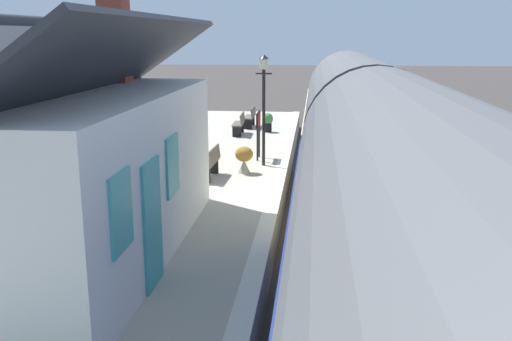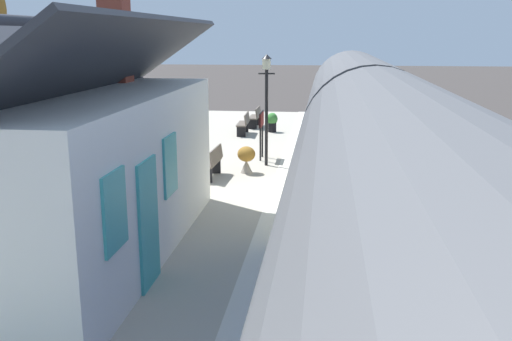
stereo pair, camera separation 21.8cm
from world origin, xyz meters
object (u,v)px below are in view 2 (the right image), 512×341
object	(u,v)px
train	(397,268)
station_building	(73,169)
bench_near_building	(212,162)
planter_corner_building	(246,158)
planter_under_sign	(176,135)
bench_platform_end	(256,116)
lamp_post_platform	(267,88)
planter_by_door	(138,160)
planter_bench_right	(272,121)
bench_mid_platform	(244,123)
station_sign_board	(261,123)

from	to	relation	value
train	station_building	distance (m)	6.43
train	station_building	world-z (taller)	station_building
bench_near_building	planter_corner_building	size ratio (longest dim) A/B	1.77
bench_near_building	planter_under_sign	world-z (taller)	bench_near_building
bench_platform_end	lamp_post_platform	size ratio (longest dim) A/B	0.41
station_building	planter_by_door	world-z (taller)	station_building
planter_bench_right	bench_platform_end	bearing A→B (deg)	35.15
train	bench_near_building	world-z (taller)	train
bench_mid_platform	planter_by_door	distance (m)	7.53
planter_corner_building	bench_platform_end	bearing A→B (deg)	5.15
lamp_post_platform	planter_bench_right	bearing A→B (deg)	3.64
bench_platform_end	planter_bench_right	xyz separation A→B (m)	(-1.22, -0.86, -0.03)
bench_mid_platform	bench_platform_end	world-z (taller)	same
bench_mid_platform	planter_under_sign	distance (m)	3.07
train	bench_mid_platform	bearing A→B (deg)	14.01
bench_mid_platform	planter_corner_building	bearing A→B (deg)	-171.34
planter_bench_right	planter_by_door	bearing A→B (deg)	158.31
planter_bench_right	planter_under_sign	world-z (taller)	planter_bench_right
train	planter_by_door	distance (m)	11.34
train	bench_platform_end	size ratio (longest dim) A/B	19.77
bench_near_building	planter_bench_right	distance (m)	8.15
station_building	bench_platform_end	xyz separation A→B (m)	(15.24, -1.53, -1.14)
lamp_post_platform	station_sign_board	size ratio (longest dim) A/B	2.19
bench_platform_end	bench_near_building	xyz separation A→B (m)	(-9.31, 0.11, 0.00)
train	planter_by_door	size ratio (longest dim) A/B	32.29
bench_mid_platform	planter_corner_building	distance (m)	6.67
planter_by_door	station_sign_board	bearing A→B (deg)	-51.59
bench_platform_end	bench_near_building	size ratio (longest dim) A/B	0.99
station_building	planter_under_sign	xyz separation A→B (m)	(11.33, 1.10, -1.35)
lamp_post_platform	bench_platform_end	bearing A→B (deg)	9.49
bench_near_building	lamp_post_platform	world-z (taller)	lamp_post_platform
train	station_building	size ratio (longest dim) A/B	3.41
bench_platform_end	planter_corner_building	xyz separation A→B (m)	(-8.58, -0.77, -0.02)
planter_bench_right	planter_corner_building	size ratio (longest dim) A/B	1.02
lamp_post_platform	station_sign_board	xyz separation A→B (m)	(0.94, 0.26, -1.24)
station_building	bench_near_building	xyz separation A→B (m)	(5.93, -1.42, -1.14)
station_sign_board	bench_near_building	bearing A→B (deg)	157.85
bench_platform_end	planter_corner_building	size ratio (longest dim) A/B	1.76
planter_under_sign	planter_corner_building	bearing A→B (deg)	-144.00
planter_bench_right	lamp_post_platform	size ratio (longest dim) A/B	0.24
station_sign_board	bench_mid_platform	bearing A→B (deg)	14.98
bench_mid_platform	planter_under_sign	xyz separation A→B (m)	(-1.91, 2.40, -0.21)
planter_corner_building	station_sign_board	size ratio (longest dim) A/B	0.51
train	planter_under_sign	distance (m)	16.17
planter_bench_right	lamp_post_platform	distance (m)	6.62
train	bench_mid_platform	xyz separation A→B (m)	(16.65, 4.16, -0.91)
station_building	lamp_post_platform	size ratio (longest dim) A/B	2.36
station_sign_board	train	bearing A→B (deg)	-166.36
train	bench_mid_platform	world-z (taller)	train
planter_under_sign	lamp_post_platform	bearing A→B (deg)	-133.00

